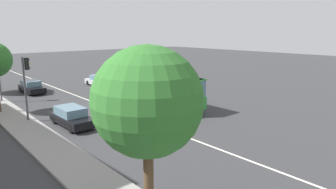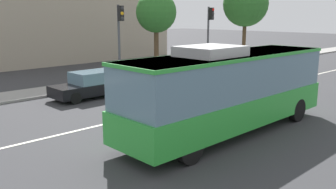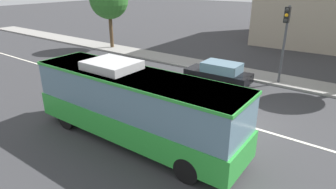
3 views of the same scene
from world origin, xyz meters
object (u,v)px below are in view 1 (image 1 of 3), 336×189
(sedan_black_ahead, at_px, (72,117))
(traffic_light_mid_block, at_px, (0,67))
(sedan_black, at_px, (32,87))
(traffic_light_near_corner, at_px, (26,78))
(transit_bus, at_px, (160,88))
(sedan_silver, at_px, (99,81))
(street_tree_kerbside_right, at_px, (147,102))

(sedan_black_ahead, relative_size, traffic_light_mid_block, 0.87)
(traffic_light_mid_block, bearing_deg, sedan_black, 32.65)
(sedan_black, xyz_separation_m, traffic_light_near_corner, (-11.72, 3.70, 2.84))
(transit_bus, height_order, sedan_black_ahead, transit_bus)
(transit_bus, height_order, sedan_black, transit_bus)
(sedan_black, bearing_deg, traffic_light_mid_block, -53.34)
(sedan_silver, xyz_separation_m, traffic_light_near_corner, (-10.69, 11.95, 2.84))
(traffic_light_near_corner, xyz_separation_m, traffic_light_mid_block, (8.86, -0.01, 0.00))
(street_tree_kerbside_right, bearing_deg, traffic_light_near_corner, -3.29)
(sedan_black, height_order, street_tree_kerbside_right, street_tree_kerbside_right)
(sedan_black_ahead, bearing_deg, sedan_black, 172.56)
(transit_bus, bearing_deg, traffic_light_mid_block, 42.89)
(sedan_black_ahead, distance_m, traffic_light_near_corner, 4.91)
(traffic_light_mid_block, height_order, street_tree_kerbside_right, street_tree_kerbside_right)
(traffic_light_near_corner, bearing_deg, sedan_black, 73.32)
(sedan_silver, xyz_separation_m, sedan_black_ahead, (-14.12, 9.88, 0.00))
(sedan_silver, xyz_separation_m, sedan_black, (1.03, 8.25, 0.00))
(transit_bus, relative_size, traffic_light_near_corner, 1.93)
(transit_bus, distance_m, sedan_silver, 13.64)
(sedan_black, relative_size, sedan_black_ahead, 1.00)
(sedan_silver, distance_m, traffic_light_mid_block, 12.41)
(street_tree_kerbside_right, bearing_deg, sedan_black, -9.19)
(transit_bus, height_order, sedan_silver, transit_bus)
(sedan_black, distance_m, street_tree_kerbside_right, 29.72)
(sedan_silver, distance_m, street_tree_kerbside_right, 31.14)
(sedan_black_ahead, bearing_deg, transit_bus, 92.10)
(sedan_black_ahead, relative_size, street_tree_kerbside_right, 0.67)
(sedan_silver, xyz_separation_m, street_tree_kerbside_right, (-28.02, 12.95, 4.13))
(transit_bus, relative_size, sedan_black_ahead, 2.21)
(traffic_light_near_corner, bearing_deg, traffic_light_mid_block, 90.80)
(transit_bus, xyz_separation_m, street_tree_kerbside_right, (-14.44, 12.20, 3.05))
(traffic_light_near_corner, bearing_deg, sedan_silver, 42.65)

